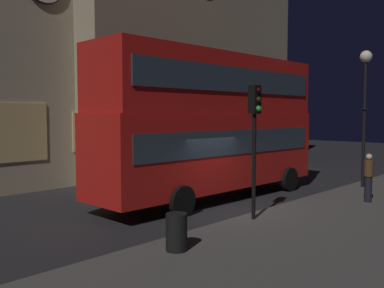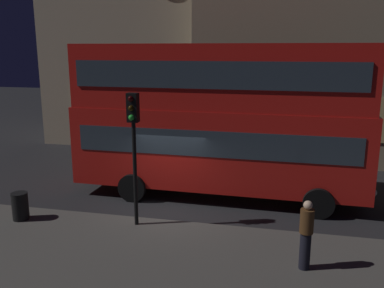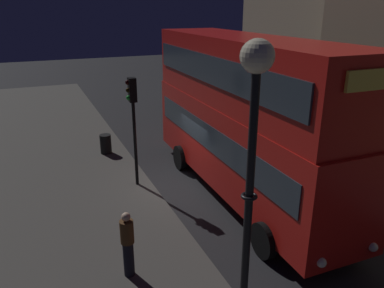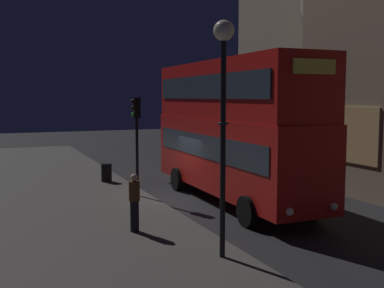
% 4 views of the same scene
% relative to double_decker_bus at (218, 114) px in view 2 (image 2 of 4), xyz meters
% --- Properties ---
extents(ground_plane, '(80.00, 80.00, 0.00)m').
position_rel_double_decker_bus_xyz_m(ground_plane, '(-1.46, -1.87, -3.11)').
color(ground_plane, '#232326').
extents(building_with_clock, '(13.22, 7.97, 14.47)m').
position_rel_double_decker_bus_xyz_m(building_with_clock, '(-4.66, 10.36, 4.12)').
color(building_with_clock, tan).
rests_on(building_with_clock, ground).
extents(double_decker_bus, '(10.71, 2.95, 5.59)m').
position_rel_double_decker_bus_xyz_m(double_decker_bus, '(0.00, 0.00, 0.00)').
color(double_decker_bus, red).
rests_on(double_decker_bus, ground).
extents(traffic_light_near_kerb, '(0.32, 0.36, 4.06)m').
position_rel_double_decker_bus_xyz_m(traffic_light_near_kerb, '(-1.98, -3.36, -0.08)').
color(traffic_light_near_kerb, black).
rests_on(traffic_light_near_kerb, sidewalk_slab).
extents(pedestrian, '(0.34, 0.34, 1.77)m').
position_rel_double_decker_bus_xyz_m(pedestrian, '(2.97, -4.93, -2.08)').
color(pedestrian, black).
rests_on(pedestrian, sidewalk_slab).
extents(litter_bin, '(0.51, 0.51, 0.88)m').
position_rel_double_decker_bus_xyz_m(litter_bin, '(-5.71, -3.78, -2.56)').
color(litter_bin, black).
rests_on(litter_bin, sidewalk_slab).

